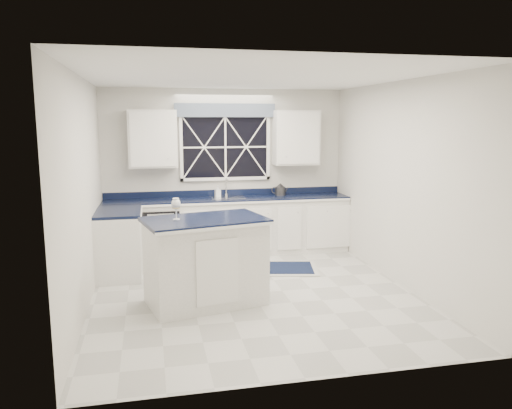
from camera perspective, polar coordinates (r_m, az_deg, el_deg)
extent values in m
plane|color=beige|center=(6.50, -0.38, -10.06)|extent=(4.50, 4.50, 0.00)
cube|color=silver|center=(8.38, -3.54, 3.84)|extent=(4.00, 0.10, 2.70)
cube|color=silver|center=(8.23, -3.16, -2.61)|extent=(3.98, 0.60, 0.90)
cube|color=silver|center=(7.37, -15.37, -4.39)|extent=(0.60, 1.00, 0.90)
cube|color=black|center=(8.14, -3.19, 0.62)|extent=(3.98, 0.64, 0.04)
cube|color=black|center=(8.14, -10.84, -3.19)|extent=(0.60, 0.58, 0.82)
cube|color=black|center=(8.32, -3.53, 6.56)|extent=(1.40, 0.02, 1.00)
cube|color=slate|center=(8.25, -3.51, 10.71)|extent=(1.65, 0.04, 0.22)
cube|color=silver|center=(8.08, -11.73, 7.36)|extent=(0.75, 0.34, 0.90)
cube|color=silver|center=(8.43, 4.59, 7.61)|extent=(0.75, 0.34, 0.90)
cylinder|color=silver|center=(8.35, -3.43, 1.12)|extent=(0.05, 0.05, 0.04)
cylinder|color=silver|center=(8.33, -3.44, 2.08)|extent=(0.02, 0.02, 0.28)
cylinder|color=silver|center=(8.23, -3.35, 2.89)|extent=(0.02, 0.18, 0.02)
cube|color=silver|center=(6.04, -5.79, -6.66)|extent=(1.47, 1.06, 1.00)
cube|color=black|center=(5.92, -5.88, -1.80)|extent=(1.55, 1.14, 0.04)
cube|color=#B2B2AD|center=(7.50, 2.17, -7.30)|extent=(1.39, 1.01, 0.01)
cube|color=#101D37|center=(7.50, 2.17, -7.23)|extent=(1.23, 0.85, 0.01)
cylinder|color=#313133|center=(8.43, 2.79, 1.56)|extent=(0.22, 0.22, 0.14)
cone|color=#313133|center=(8.41, 2.79, 2.24)|extent=(0.18, 0.18, 0.06)
torus|color=#313133|center=(8.43, 2.17, 1.64)|extent=(0.12, 0.05, 0.12)
cylinder|color=#313133|center=(8.42, 3.48, 1.68)|extent=(0.07, 0.04, 0.09)
cylinder|color=silver|center=(5.88, -9.08, -1.68)|extent=(0.08, 0.08, 0.01)
cylinder|color=silver|center=(5.87, -9.10, -1.01)|extent=(0.01, 0.01, 0.13)
ellipsoid|color=silver|center=(5.85, -9.13, 0.07)|extent=(0.11, 0.11, 0.13)
cylinder|color=tan|center=(5.85, -9.13, -0.16)|extent=(0.09, 0.09, 0.06)
imported|color=silver|center=(8.26, -4.39, 1.53)|extent=(0.10, 0.10, 0.19)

